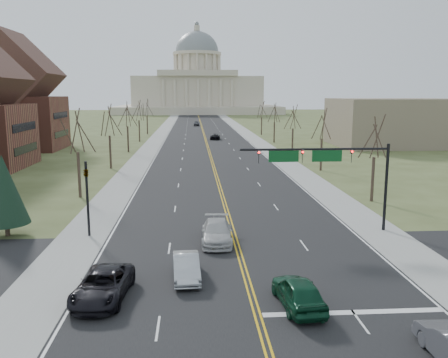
{
  "coord_description": "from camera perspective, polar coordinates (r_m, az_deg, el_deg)",
  "views": [
    {
      "loc": [
        -3.23,
        -23.4,
        11.22
      ],
      "look_at": [
        -0.21,
        21.58,
        3.0
      ],
      "focal_mm": 38.0,
      "sensor_mm": 36.0,
      "label": 1
    }
  ],
  "objects": [
    {
      "name": "tree_l_1",
      "position": [
        72.57,
        -13.66,
        6.66
      ],
      "size": [
        3.96,
        3.96,
        9.0
      ],
      "color": "#362720",
      "rests_on": "ground"
    },
    {
      "name": "car_far_sb",
      "position": [
        164.2,
        -3.33,
        6.68
      ],
      "size": [
        1.99,
        4.79,
        1.62
      ],
      "primitive_type": "imported",
      "rotation": [
        0.0,
        0.0,
        0.01
      ],
      "color": "#46474D",
      "rests_on": "road"
    },
    {
      "name": "tree_l_0",
      "position": [
        53.02,
        -17.29,
        5.24
      ],
      "size": [
        3.96,
        3.96,
        9.0
      ],
      "color": "#362720",
      "rests_on": "ground"
    },
    {
      "name": "signal_mast",
      "position": [
        38.79,
        12.18,
        2.01
      ],
      "size": [
        12.12,
        0.44,
        7.2
      ],
      "color": "black",
      "rests_on": "ground"
    },
    {
      "name": "center_line",
      "position": [
        133.91,
        -2.46,
        5.52
      ],
      "size": [
        0.42,
        380.0,
        0.01
      ],
      "primitive_type": "cube",
      "color": "gold",
      "rests_on": "road"
    },
    {
      "name": "sidewalk_left",
      "position": [
        134.15,
        -7.61,
        5.45
      ],
      "size": [
        4.0,
        380.0,
        0.03
      ],
      "primitive_type": "cube",
      "color": "gray",
      "rests_on": "ground"
    },
    {
      "name": "tree_l_2",
      "position": [
        92.32,
        -11.57,
        7.47
      ],
      "size": [
        3.96,
        3.96,
        9.0
      ],
      "color": "#362720",
      "rests_on": "ground"
    },
    {
      "name": "edge_line_right",
      "position": [
        134.5,
        1.74,
        5.55
      ],
      "size": [
        0.15,
        380.0,
        0.01
      ],
      "primitive_type": "cube",
      "color": "silver",
      "rests_on": "road"
    },
    {
      "name": "car_sb_inner_second",
      "position": [
        36.13,
        -0.86,
        -6.4
      ],
      "size": [
        2.49,
        5.64,
        1.61
      ],
      "primitive_type": "imported",
      "rotation": [
        0.0,
        0.0,
        -0.04
      ],
      "color": "#B4B4B4",
      "rests_on": "road"
    },
    {
      "name": "car_far_nb",
      "position": [
        116.22,
        -1.08,
        5.13
      ],
      "size": [
        2.7,
        5.13,
        1.38
      ],
      "primitive_type": "imported",
      "rotation": [
        0.0,
        0.0,
        3.06
      ],
      "color": "black",
      "rests_on": "road"
    },
    {
      "name": "tree_r_2",
      "position": [
        89.5,
        8.31,
        7.23
      ],
      "size": [
        3.74,
        3.74,
        8.5
      ],
      "color": "#362720",
      "rests_on": "ground"
    },
    {
      "name": "cross_road",
      "position": [
        31.63,
        2.3,
        -10.44
      ],
      "size": [
        120.0,
        14.0,
        0.01
      ],
      "primitive_type": "cube",
      "color": "black",
      "rests_on": "ground"
    },
    {
      "name": "car_sb_outer_lead",
      "position": [
        27.49,
        -14.36,
        -12.28
      ],
      "size": [
        3.1,
        5.87,
        1.57
      ],
      "primitive_type": "imported",
      "rotation": [
        0.0,
        0.0,
        -0.09
      ],
      "color": "black",
      "rests_on": "road"
    },
    {
      "name": "tree_l_3",
      "position": [
        112.15,
        -10.22,
        7.98
      ],
      "size": [
        3.96,
        3.96,
        9.0
      ],
      "color": "#362720",
      "rests_on": "ground"
    },
    {
      "name": "capitol",
      "position": [
        273.34,
        -3.22,
        10.94
      ],
      "size": [
        90.0,
        60.0,
        50.0
      ],
      "color": "beige",
      "rests_on": "ground"
    },
    {
      "name": "bldg_left_far",
      "position": [
        103.43,
        -23.76,
        8.54
      ],
      "size": [
        17.1,
        14.28,
        23.25
      ],
      "color": "brown",
      "rests_on": "ground"
    },
    {
      "name": "bldg_right_mass",
      "position": [
        108.57,
        19.76,
        6.44
      ],
      "size": [
        25.0,
        20.0,
        10.0
      ],
      "primitive_type": "cube",
      "color": "#786B55",
      "rests_on": "ground"
    },
    {
      "name": "tree_r_1",
      "position": [
        70.11,
        11.73,
        6.3
      ],
      "size": [
        3.74,
        3.74,
        8.5
      ],
      "color": "#362720",
      "rests_on": "ground"
    },
    {
      "name": "tree_r_3",
      "position": [
        109.12,
        6.1,
        7.82
      ],
      "size": [
        3.74,
        3.74,
        8.5
      ],
      "color": "#362720",
      "rests_on": "ground"
    },
    {
      "name": "stop_bar",
      "position": [
        26.36,
        15.29,
        -15.21
      ],
      "size": [
        9.5,
        0.5,
        0.01
      ],
      "primitive_type": "cube",
      "color": "silver",
      "rests_on": "road"
    },
    {
      "name": "signal_left",
      "position": [
        38.55,
        -16.16,
        -1.31
      ],
      "size": [
        0.32,
        0.36,
        6.0
      ],
      "color": "black",
      "rests_on": "ground"
    },
    {
      "name": "car_nb_inner_lead",
      "position": [
        26.06,
        8.94,
        -13.26
      ],
      "size": [
        2.38,
        5.03,
        1.66
      ],
      "primitive_type": "imported",
      "rotation": [
        0.0,
        0.0,
        3.23
      ],
      "color": "#0D3B25",
      "rests_on": "road"
    },
    {
      "name": "road",
      "position": [
        133.91,
        -2.46,
        5.52
      ],
      "size": [
        20.0,
        380.0,
        0.01
      ],
      "primitive_type": "cube",
      "color": "black",
      "rests_on": "ground"
    },
    {
      "name": "tree_r_4",
      "position": [
        128.85,
        4.57,
        8.22
      ],
      "size": [
        3.74,
        3.74,
        8.5
      ],
      "color": "#362720",
      "rests_on": "ground"
    },
    {
      "name": "conifer_l",
      "position": [
        40.9,
        -24.94,
        -1.17
      ],
      "size": [
        3.64,
        3.64,
        6.5
      ],
      "color": "#362720",
      "rests_on": "ground"
    },
    {
      "name": "tree_l_4",
      "position": [
        132.04,
        -9.27,
        8.34
      ],
      "size": [
        3.96,
        3.96,
        9.0
      ],
      "color": "#362720",
      "rests_on": "ground"
    },
    {
      "name": "car_sb_inner_lead",
      "position": [
        29.5,
        -4.56,
        -10.49
      ],
      "size": [
        1.81,
        4.55,
        1.47
      ],
      "primitive_type": "imported",
      "rotation": [
        0.0,
        0.0,
        0.06
      ],
      "color": "#A7ABAF",
      "rests_on": "road"
    },
    {
      "name": "sidewalk_right",
      "position": [
        134.73,
        2.68,
        5.55
      ],
      "size": [
        4.0,
        380.0,
        0.03
      ],
      "primitive_type": "cube",
      "color": "gray",
      "rests_on": "ground"
    },
    {
      "name": "tree_r_0",
      "position": [
        51.18,
        17.7,
        4.61
      ],
      "size": [
        3.74,
        3.74,
        8.5
      ],
      "color": "#362720",
      "rests_on": "ground"
    },
    {
      "name": "edge_line_left",
      "position": [
        134.03,
        -6.67,
        5.46
      ],
      "size": [
        0.15,
        380.0,
        0.01
      ],
      "primitive_type": "cube",
      "color": "silver",
      "rests_on": "road"
    },
    {
      "name": "ground",
      "position": [
        26.15,
        3.75,
        -15.1
      ],
      "size": [
        600.0,
        600.0,
        0.0
      ],
      "primitive_type": "plane",
      "color": "#434D26",
      "rests_on": "ground"
    }
  ]
}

